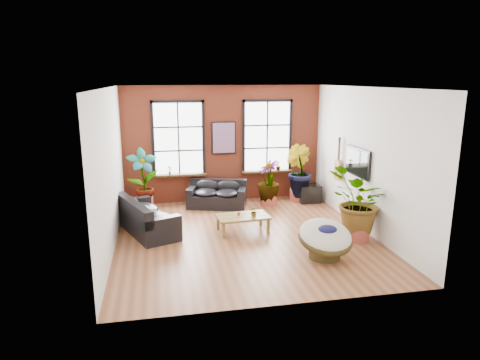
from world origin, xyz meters
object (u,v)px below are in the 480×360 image
Objects in this scene: sofa_back at (217,195)px; papasan_chair at (325,238)px; coffee_table at (243,217)px; sofa_left at (145,217)px.

papasan_chair is (1.71, -4.11, 0.09)m from sofa_back.
coffee_table is at bearing 122.34° from papasan_chair.
sofa_left reaches higher than coffee_table.
sofa_left is 1.73× the size of coffee_table.
sofa_back is 2.25m from coffee_table.
papasan_chair reaches higher than sofa_back.
coffee_table is at bearing -121.48° from sofa_left.
sofa_back is at bearing -70.01° from sofa_left.
sofa_left is at bearing 165.30° from coffee_table.
sofa_left is 4.39m from papasan_chair.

